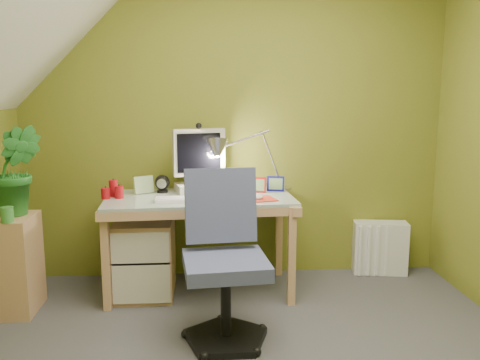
{
  "coord_description": "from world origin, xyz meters",
  "views": [
    {
      "loc": [
        -0.24,
        -2.26,
        1.42
      ],
      "look_at": [
        0.0,
        1.0,
        0.85
      ],
      "focal_mm": 38.0,
      "sensor_mm": 36.0,
      "label": 1
    }
  ],
  "objects": [
    {
      "name": "speaker_left",
      "position": [
        -0.54,
        1.39,
        0.76
      ],
      "size": [
        0.12,
        0.12,
        0.13
      ],
      "primitive_type": null,
      "rotation": [
        0.0,
        0.0,
        -0.06
      ],
      "color": "black",
      "rests_on": "desk"
    },
    {
      "name": "mouse",
      "position": [
        0.11,
        1.09,
        0.71
      ],
      "size": [
        0.12,
        0.09,
        0.04
      ],
      "primitive_type": "ellipsoid",
      "rotation": [
        0.0,
        0.0,
        0.21
      ],
      "color": "white",
      "rests_on": "mousepad"
    },
    {
      "name": "photo_frame_blue",
      "position": [
        0.29,
        1.39,
        0.75
      ],
      "size": [
        0.13,
        0.05,
        0.11
      ],
      "primitive_type": "cube",
      "rotation": [
        0.0,
        0.0,
        -0.22
      ],
      "color": "navy",
      "rests_on": "desk"
    },
    {
      "name": "candle_cluster",
      "position": [
        -0.87,
        1.24,
        0.75
      ],
      "size": [
        0.17,
        0.16,
        0.12
      ],
      "primitive_type": null,
      "rotation": [
        0.0,
        0.0,
        -0.15
      ],
      "color": "#A80E16",
      "rests_on": "desk"
    },
    {
      "name": "wall_back",
      "position": [
        0.0,
        1.6,
        1.2
      ],
      "size": [
        3.2,
        0.01,
        2.4
      ],
      "primitive_type": "cube",
      "color": "olive",
      "rests_on": "floor"
    },
    {
      "name": "monitor",
      "position": [
        -0.27,
        1.41,
        0.96
      ],
      "size": [
        0.43,
        0.31,
        0.52
      ],
      "primitive_type": null,
      "rotation": [
        0.0,
        0.0,
        0.25
      ],
      "color": "beige",
      "rests_on": "desk"
    },
    {
      "name": "potted_plant",
      "position": [
        -1.43,
        1.03,
        0.93
      ],
      "size": [
        0.36,
        0.32,
        0.58
      ],
      "primitive_type": "imported",
      "rotation": [
        0.0,
        0.0,
        0.2
      ],
      "color": "#256F26",
      "rests_on": "side_ledge"
    },
    {
      "name": "green_cup",
      "position": [
        -1.43,
        0.83,
        0.68
      ],
      "size": [
        0.08,
        0.08,
        0.1
      ],
      "primitive_type": "cylinder",
      "rotation": [
        0.0,
        0.0,
        -0.1
      ],
      "color": "#3F8E3B",
      "rests_on": "side_ledge"
    },
    {
      "name": "task_chair",
      "position": [
        -0.12,
        0.46,
        0.47
      ],
      "size": [
        0.57,
        0.57,
        0.95
      ],
      "primitive_type": null,
      "rotation": [
        0.0,
        0.0,
        0.1
      ],
      "color": "#464D73",
      "rests_on": "floor"
    },
    {
      "name": "photo_frame_red",
      "position": [
        0.15,
        1.35,
        0.75
      ],
      "size": [
        0.13,
        0.05,
        0.11
      ],
      "primitive_type": "cube",
      "rotation": [
        0.0,
        0.0,
        -0.21
      ],
      "color": "#B61713",
      "rests_on": "desk"
    },
    {
      "name": "desk_lamp",
      "position": [
        0.18,
        1.41,
        1.02
      ],
      "size": [
        0.64,
        0.35,
        0.65
      ],
      "primitive_type": null,
      "rotation": [
        0.0,
        0.0,
        -0.16
      ],
      "color": "#AFAEB2",
      "rests_on": "desk"
    },
    {
      "name": "side_ledge",
      "position": [
        -1.45,
        0.98,
        0.32
      ],
      "size": [
        0.24,
        0.36,
        0.64
      ],
      "primitive_type": "cube",
      "color": "tan",
      "rests_on": "floor"
    },
    {
      "name": "radiator",
      "position": [
        1.14,
        1.5,
        0.21
      ],
      "size": [
        0.43,
        0.22,
        0.41
      ],
      "primitive_type": "cube",
      "rotation": [
        0.0,
        0.0,
        -0.15
      ],
      "color": "silver",
      "rests_on": "floor"
    },
    {
      "name": "wall_front",
      "position": [
        0.0,
        -1.6,
        1.2
      ],
      "size": [
        3.2,
        0.01,
        2.4
      ],
      "primitive_type": "cube",
      "color": "olive",
      "rests_on": "floor"
    },
    {
      "name": "keyboard",
      "position": [
        -0.35,
        1.09,
        0.71
      ],
      "size": [
        0.43,
        0.14,
        0.02
      ],
      "primitive_type": "cube",
      "rotation": [
        0.0,
        0.0,
        0.01
      ],
      "color": "white",
      "rests_on": "desk"
    },
    {
      "name": "desk",
      "position": [
        -0.27,
        1.23,
        0.35
      ],
      "size": [
        1.33,
        0.72,
        0.7
      ],
      "primitive_type": null,
      "rotation": [
        0.0,
        0.0,
        0.05
      ],
      "color": "tan",
      "rests_on": "floor"
    },
    {
      "name": "photo_frame_green",
      "position": [
        -0.67,
        1.37,
        0.76
      ],
      "size": [
        0.14,
        0.09,
        0.12
      ],
      "primitive_type": "cube",
      "rotation": [
        0.0,
        0.0,
        0.52
      ],
      "color": "#A2C084",
      "rests_on": "desk"
    },
    {
      "name": "mousepad",
      "position": [
        0.11,
        1.09,
        0.7
      ],
      "size": [
        0.3,
        0.24,
        0.01
      ],
      "primitive_type": "cube",
      "rotation": [
        0.0,
        0.0,
        0.24
      ],
      "color": "red",
      "rests_on": "desk"
    },
    {
      "name": "amber_tumbler",
      "position": [
        -0.09,
        1.15,
        0.74
      ],
      "size": [
        0.09,
        0.09,
        0.09
      ],
      "primitive_type": "cylinder",
      "rotation": [
        0.0,
        0.0,
        0.24
      ],
      "color": "maroon",
      "rests_on": "desk"
    },
    {
      "name": "speaker_right",
      "position": [
        0.0,
        1.39,
        0.75
      ],
      "size": [
        0.1,
        0.1,
        0.12
      ],
      "primitive_type": null,
      "rotation": [
        0.0,
        0.0,
        0.1
      ],
      "color": "black",
      "rests_on": "desk"
    }
  ]
}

